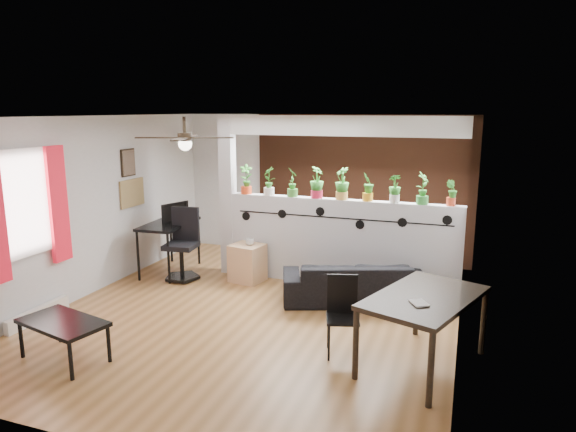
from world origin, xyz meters
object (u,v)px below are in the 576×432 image
at_px(potted_plant_0, 246,178).
at_px(potted_plant_8, 452,192).
at_px(potted_plant_3, 317,181).
at_px(sofa, 354,282).
at_px(potted_plant_4, 342,183).
at_px(office_chair, 183,249).
at_px(potted_plant_7, 423,187).
at_px(folding_chair, 342,308).
at_px(computer_desk, 169,227).
at_px(potted_plant_2, 293,181).
at_px(potted_plant_6, 395,188).
at_px(potted_plant_5, 368,186).
at_px(cube_shelf, 247,263).
at_px(potted_plant_1, 269,180).
at_px(coffee_table, 63,325).
at_px(dining_table, 424,303).
at_px(cup, 250,242).
at_px(ceiling_fan, 185,140).

bearing_deg(potted_plant_0, potted_plant_8, 0.00).
height_order(potted_plant_3, sofa, potted_plant_3).
xyz_separation_m(potted_plant_4, office_chair, (-2.45, -0.57, -1.11)).
xyz_separation_m(potted_plant_7, folding_chair, (-0.62, -2.21, -1.07)).
distance_m(potted_plant_4, computer_desk, 2.99).
relative_size(potted_plant_2, potted_plant_6, 1.09).
distance_m(potted_plant_5, cube_shelf, 2.25).
distance_m(potted_plant_8, folding_chair, 2.64).
relative_size(potted_plant_0, folding_chair, 0.54).
bearing_deg(computer_desk, potted_plant_5, 5.99).
bearing_deg(potted_plant_7, computer_desk, -175.18).
bearing_deg(sofa, cube_shelf, -29.11).
height_order(potted_plant_0, potted_plant_1, potted_plant_0).
distance_m(sofa, coffee_table, 3.81).
xyz_separation_m(office_chair, folding_chair, (3.02, -1.64, 0.02)).
xyz_separation_m(computer_desk, dining_table, (4.30, -1.91, -0.06)).
relative_size(potted_plant_5, potted_plant_6, 1.03).
xyz_separation_m(potted_plant_4, computer_desk, (-2.85, -0.34, -0.84)).
bearing_deg(cup, potted_plant_7, 7.55).
bearing_deg(potted_plant_3, potted_plant_4, 0.00).
bearing_deg(folding_chair, potted_plant_0, 134.14).
distance_m(cup, office_chair, 1.11).
xyz_separation_m(ceiling_fan, potted_plant_3, (1.21, 1.80, -0.71)).
bearing_deg(dining_table, potted_plant_2, 134.83).
xyz_separation_m(cup, computer_desk, (-1.47, 0.00, 0.12)).
xyz_separation_m(ceiling_fan, potted_plant_2, (0.81, 1.80, -0.72)).
bearing_deg(ceiling_fan, potted_plant_4, 48.37).
distance_m(potted_plant_5, office_chair, 3.10).
bearing_deg(potted_plant_0, potted_plant_4, 0.00).
height_order(potted_plant_2, cube_shelf, potted_plant_2).
xyz_separation_m(potted_plant_3, cup, (-0.98, -0.34, -0.96)).
distance_m(potted_plant_0, office_chair, 1.52).
xyz_separation_m(ceiling_fan, potted_plant_5, (2.00, 1.80, -0.74)).
bearing_deg(potted_plant_7, dining_table, -83.29).
height_order(potted_plant_4, potted_plant_7, potted_plant_4).
xyz_separation_m(potted_plant_0, potted_plant_1, (0.40, 0.00, -0.01)).
bearing_deg(potted_plant_8, potted_plant_7, 180.00).
relative_size(potted_plant_7, cup, 3.53).
xyz_separation_m(potted_plant_3, office_chair, (-2.06, -0.57, -1.11)).
bearing_deg(potted_plant_1, potted_plant_0, 180.00).
relative_size(dining_table, coffee_table, 1.55).
distance_m(sofa, folding_chair, 1.63).
xyz_separation_m(potted_plant_0, potted_plant_8, (3.16, 0.00, -0.06)).
height_order(potted_plant_7, cup, potted_plant_7).
distance_m(computer_desk, office_chair, 0.53).
height_order(potted_plant_4, potted_plant_8, potted_plant_4).
xyz_separation_m(potted_plant_1, coffee_table, (-1.05, -3.42, -1.19)).
relative_size(potted_plant_6, potted_plant_8, 1.13).
distance_m(potted_plant_3, potted_plant_8, 1.98).
height_order(potted_plant_3, folding_chair, potted_plant_3).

